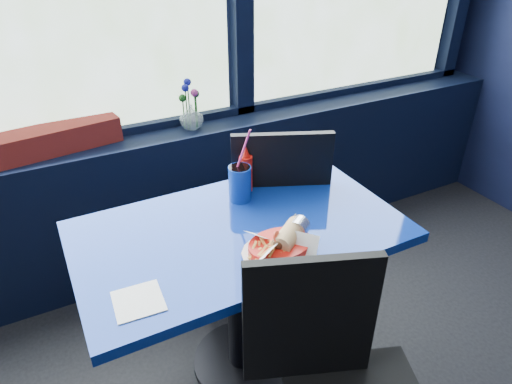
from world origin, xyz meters
The scene contains 10 objects.
window_sill centered at (0.00, 2.87, 0.40)m, with size 5.00×0.26×0.80m, color black.
near_table centered at (0.30, 2.00, 0.57)m, with size 1.20×0.70×0.75m.
chair_near_front centered at (0.35, 1.42, 0.54)m, with size 0.55×0.55×0.94m.
chair_near_back centered at (0.55, 2.32, 0.57)m, with size 0.59×0.59×0.99m.
planter_box centered at (-0.22, 2.89, 0.86)m, with size 0.59×0.15×0.12m, color maroon.
flower_vase centered at (0.44, 2.85, 0.88)m, with size 0.13×0.14×0.26m.
food_basket centered at (0.36, 1.80, 0.78)m, with size 0.27×0.27×0.09m.
ketchup_bottle centered at (0.44, 2.24, 0.84)m, with size 0.05×0.05×0.21m.
soda_cup centered at (0.39, 2.18, 0.83)m, with size 0.09×0.09×0.31m.
napkin centered at (-0.14, 1.79, 0.75)m, with size 0.14×0.14×0.00m, color white.
Camera 1 is at (-0.28, 0.74, 1.73)m, focal length 32.00 mm.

